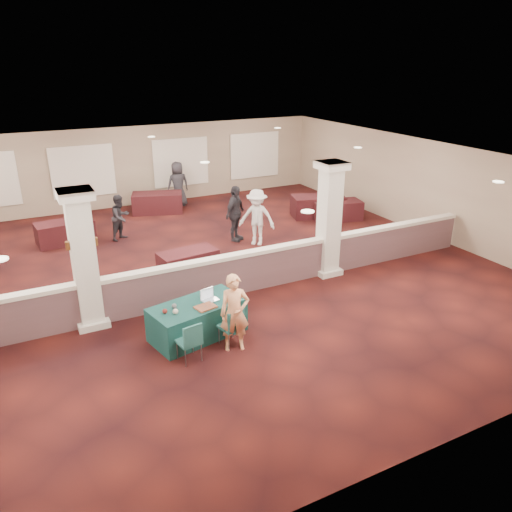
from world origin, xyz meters
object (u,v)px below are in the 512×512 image
far_table_back_right (318,206)px  attendee_a (121,217)px  conf_chair_side (190,339)px  far_table_back_center (158,203)px  far_table_front_right (337,210)px  far_table_front_center (188,262)px  attendee_c (235,214)px  near_table (197,320)px  attendee_d (178,184)px  far_table_back_left (65,232)px  conf_chair_main (233,324)px  attendee_b (257,217)px  woman (235,313)px

far_table_back_right → attendee_a: attendee_a is taller
conf_chair_side → far_table_back_center: 10.75m
far_table_front_right → far_table_front_center: bearing=-162.0°
conf_chair_side → attendee_c: 7.23m
near_table → attendee_d: bearing=61.2°
attendee_c → far_table_back_left: bearing=118.0°
conf_chair_main → conf_chair_side: (-1.00, -0.16, 0.01)m
far_table_back_left → attendee_b: bearing=-28.3°
attendee_d → far_table_front_right: bearing=135.7°
woman → attendee_c: attendee_c is taller
attendee_b → far_table_back_right: bearing=68.3°
conf_chair_side → far_table_back_center: size_ratio=0.46×
far_table_back_right → near_table: bearing=-139.5°
woman → far_table_back_right: bearing=63.0°
far_table_back_center → attendee_b: 5.35m
far_table_front_right → far_table_back_right: size_ratio=0.90×
far_table_back_right → attendee_b: size_ratio=1.07×
attendee_b → near_table: bearing=-87.2°
far_table_front_center → far_table_back_center: (0.97, 6.20, 0.06)m
attendee_d → conf_chair_side: bearing=71.7°
conf_chair_main → far_table_front_center: (0.47, 4.10, -0.19)m
attendee_b → attendee_d: (-0.81, 5.49, -0.00)m
attendee_d → far_table_back_right: bearing=138.0°
attendee_a → far_table_front_right: bearing=-45.9°
far_table_back_left → attendee_a: (1.75, -0.52, 0.41)m
near_table → far_table_back_left: bearing=91.0°
near_table → far_table_back_center: size_ratio=1.05×
near_table → conf_chair_side: conf_chair_side is taller
far_table_front_center → attendee_c: attendee_c is taller
near_table → far_table_front_center: near_table is taller
conf_chair_side → conf_chair_main: bearing=0.9°
conf_chair_side → far_table_front_right: bearing=29.8°
conf_chair_main → woman: (-0.00, -0.11, 0.33)m
woman → far_table_back_right: woman is taller
conf_chair_side → attendee_b: (4.30, 5.47, 0.40)m
far_table_front_right → attendee_a: 7.91m
far_table_back_left → attendee_c: size_ratio=0.96×
far_table_back_right → attendee_d: 5.78m
far_table_front_center → attendee_a: size_ratio=1.05×
far_table_back_left → attendee_c: bearing=-24.8°
far_table_back_right → attendee_c: (-3.99, -1.05, 0.53)m
attendee_a → attendee_d: bearing=9.8°
far_table_front_center → attendee_b: 3.12m
attendee_d → woman: bearing=76.5°
far_table_back_left → far_table_back_right: bearing=-8.3°
far_table_front_center → far_table_back_center: size_ratio=0.85×
far_table_front_right → conf_chair_main: bearing=-138.9°
far_table_back_center → far_table_back_left: bearing=-152.1°
far_table_back_left → far_table_back_right: far_table_back_right is taller
woman → attendee_d: bearing=93.9°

